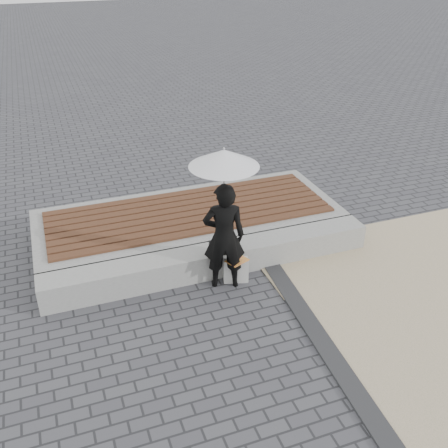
{
  "coord_description": "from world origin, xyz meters",
  "views": [
    {
      "loc": [
        -2.05,
        -4.5,
        4.42
      ],
      "look_at": [
        0.04,
        1.23,
        1.0
      ],
      "focal_mm": 41.3,
      "sensor_mm": 36.0,
      "label": 1
    }
  ],
  "objects": [
    {
      "name": "magazine",
      "position": [
        0.23,
        1.2,
        0.38
      ],
      "size": [
        0.35,
        0.31,
        0.01
      ],
      "primitive_type": "cube",
      "rotation": [
        0.0,
        0.0,
        0.39
      ],
      "color": "#D53F40",
      "rests_on": "canvas_tote"
    },
    {
      "name": "canvas_tote",
      "position": [
        0.23,
        1.25,
        0.19
      ],
      "size": [
        0.39,
        0.24,
        0.38
      ],
      "primitive_type": "cube",
      "rotation": [
        0.0,
        0.0,
        -0.27
      ],
      "color": "silver",
      "rests_on": "ground"
    },
    {
      "name": "woman",
      "position": [
        0.04,
        1.23,
        0.8
      ],
      "size": [
        0.67,
        0.53,
        1.6
      ],
      "primitive_type": "imported",
      "rotation": [
        0.0,
        0.0,
        2.87
      ],
      "color": "black",
      "rests_on": "ground"
    },
    {
      "name": "handbag",
      "position": [
        0.04,
        1.44,
        0.5
      ],
      "size": [
        0.31,
        0.16,
        0.21
      ],
      "primitive_type": "cube",
      "rotation": [
        0.0,
        0.0,
        -0.21
      ],
      "color": "black",
      "rests_on": "seating_ledge"
    },
    {
      "name": "edging_band",
      "position": [
        0.75,
        -0.5,
        0.02
      ],
      "size": [
        0.61,
        5.2,
        0.04
      ],
      "primitive_type": "cube",
      "rotation": [
        0.0,
        0.0,
        -0.07
      ],
      "color": "#2C2C2E",
      "rests_on": "ground"
    },
    {
      "name": "parasol",
      "position": [
        0.04,
        1.23,
        1.96
      ],
      "size": [
        0.92,
        0.92,
        1.17
      ],
      "rotation": [
        0.0,
        0.0,
        0.31
      ],
      "color": "#B4B4B9",
      "rests_on": "ground"
    },
    {
      "name": "ground",
      "position": [
        0.0,
        0.0,
        0.0
      ],
      "size": [
        80.0,
        80.0,
        0.0
      ],
      "primitive_type": "plane",
      "color": "#45454A",
      "rests_on": "ground"
    },
    {
      "name": "timber_platform",
      "position": [
        0.0,
        2.8,
        0.2
      ],
      "size": [
        5.0,
        2.0,
        0.4
      ],
      "primitive_type": "cube",
      "color": "#A0A09B",
      "rests_on": "ground"
    },
    {
      "name": "timber_decking",
      "position": [
        0.0,
        2.8,
        0.42
      ],
      "size": [
        4.6,
        1.6,
        0.04
      ],
      "primitive_type": null,
      "color": "brown",
      "rests_on": "timber_platform"
    },
    {
      "name": "seating_ledge",
      "position": [
        0.0,
        1.6,
        0.2
      ],
      "size": [
        5.0,
        0.45,
        0.4
      ],
      "primitive_type": "cube",
      "color": "#AAABA5",
      "rests_on": "ground"
    }
  ]
}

